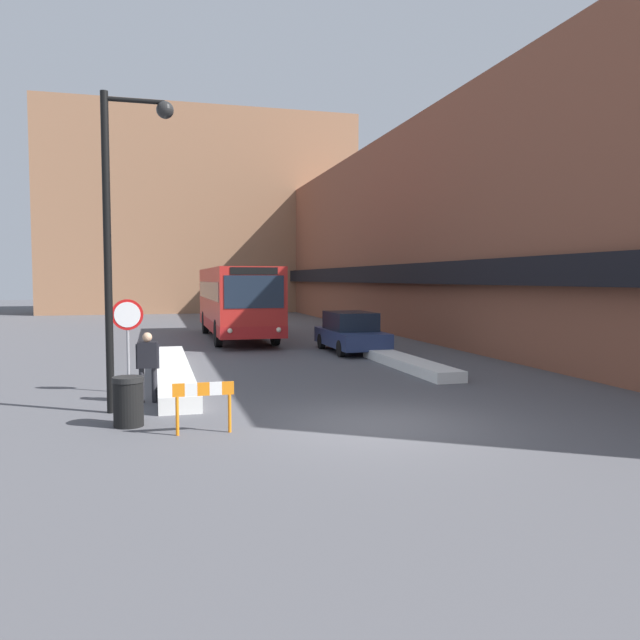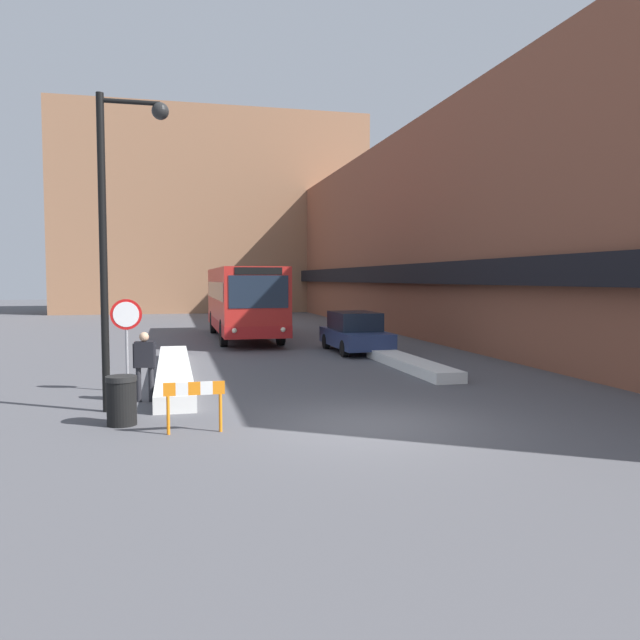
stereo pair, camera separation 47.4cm
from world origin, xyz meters
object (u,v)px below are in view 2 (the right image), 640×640
at_px(parked_car_front, 355,332).
at_px(construction_barricade, 194,397).
at_px(stop_sign, 126,325).
at_px(pedestrian, 144,360).
at_px(street_lamp, 116,218).
at_px(trash_bin, 122,400).
at_px(city_bus, 243,300).

height_order(parked_car_front, construction_barricade, parked_car_front).
distance_m(stop_sign, pedestrian, 1.63).
height_order(street_lamp, construction_barricade, street_lamp).
distance_m(street_lamp, trash_bin, 3.85).
relative_size(street_lamp, pedestrian, 4.14).
xyz_separation_m(pedestrian, trash_bin, (-0.34, -2.27, -0.48)).
bearing_deg(street_lamp, parked_car_front, 49.06).
distance_m(city_bus, construction_barricade, 18.10).
xyz_separation_m(parked_car_front, pedestrian, (-7.46, -8.21, 0.20)).
height_order(parked_car_front, trash_bin, parked_car_front).
distance_m(stop_sign, street_lamp, 3.34).
distance_m(parked_car_front, street_lamp, 12.55).
bearing_deg(city_bus, stop_sign, -108.28).
xyz_separation_m(city_bus, construction_barricade, (-2.89, -17.83, -1.13)).
distance_m(street_lamp, pedestrian, 3.29).
relative_size(parked_car_front, trash_bin, 4.61).
distance_m(city_bus, parked_car_front, 7.38).
bearing_deg(construction_barricade, parked_car_front, 60.57).
relative_size(stop_sign, pedestrian, 1.45).
bearing_deg(parked_car_front, construction_barricade, -119.43).
bearing_deg(construction_barricade, street_lamp, 122.52).
bearing_deg(street_lamp, stop_sign, 90.09).
bearing_deg(trash_bin, construction_barricade, -35.82).
xyz_separation_m(parked_car_front, trash_bin, (-7.80, -10.48, -0.28)).
xyz_separation_m(pedestrian, construction_barricade, (1.00, -3.24, -0.29)).
relative_size(city_bus, trash_bin, 11.39).
xyz_separation_m(parked_car_front, construction_barricade, (-6.46, -11.45, -0.09)).
relative_size(city_bus, construction_barricade, 9.84).
height_order(street_lamp, pedestrian, street_lamp).
xyz_separation_m(stop_sign, trash_bin, (0.14, -3.65, -1.20)).
height_order(city_bus, construction_barricade, city_bus).
bearing_deg(parked_car_front, trash_bin, -126.65).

